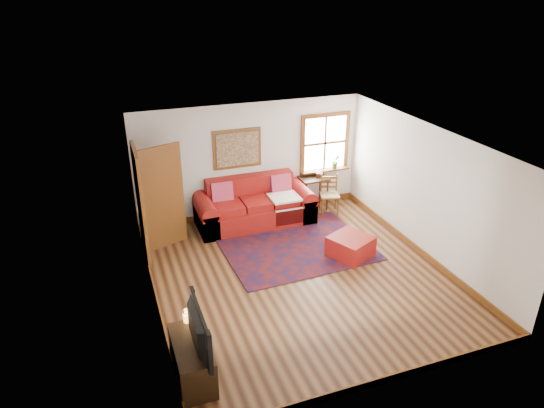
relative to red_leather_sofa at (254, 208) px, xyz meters
name	(u,v)px	position (x,y,z in m)	size (l,w,h in m)	color
ground	(299,275)	(0.08, -2.27, -0.32)	(5.50, 5.50, 0.00)	#3B1F10
room_envelope	(301,190)	(0.08, -2.25, 1.33)	(5.04, 5.54, 2.52)	silver
window	(326,149)	(1.87, 0.43, 0.99)	(1.18, 0.20, 1.38)	white
doorway	(154,199)	(-2.12, -0.49, 0.75)	(0.89, 1.08, 2.14)	black
framed_artwork	(237,149)	(-0.22, 0.44, 1.23)	(1.05, 0.07, 0.85)	brown
persian_rug	(295,246)	(0.42, -1.31, -0.31)	(2.80, 2.24, 0.02)	#55120C
red_leather_sofa	(254,208)	(0.00, 0.00, 0.00)	(2.49, 1.03, 0.97)	maroon
red_ottoman	(350,246)	(1.27, -1.98, -0.12)	(0.70, 0.70, 0.40)	maroon
side_table	(314,183)	(1.48, 0.22, 0.30)	(0.62, 0.47, 0.75)	#301E10
ladder_back_chair	(329,193)	(1.73, -0.08, 0.15)	(0.50, 0.49, 0.87)	tan
media_cabinet	(192,360)	(-2.17, -4.03, -0.05)	(0.45, 1.01, 0.55)	#301E10
television	(192,330)	(-2.15, -4.15, 0.53)	(1.04, 0.14, 0.60)	black
candle_hurricane	(187,317)	(-2.12, -3.58, 0.32)	(0.12, 0.12, 0.18)	silver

